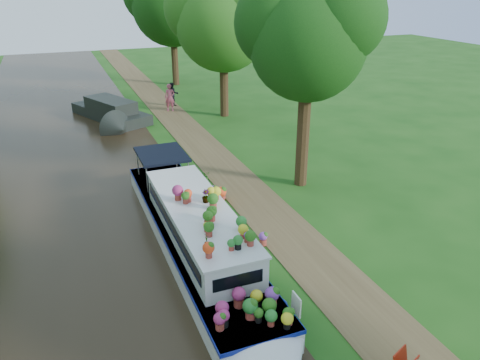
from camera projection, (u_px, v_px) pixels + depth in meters
name	position (u px, v px, depth m)	size (l,w,h in m)	color
ground	(249.00, 229.00, 17.42)	(100.00, 100.00, 0.00)	#194A12
canal_water	(81.00, 263.00, 15.38)	(10.00, 100.00, 0.02)	black
towpath	(278.00, 223.00, 17.82)	(2.20, 100.00, 0.03)	brown
plant_boat	(199.00, 235.00, 15.33)	(2.29, 13.52, 2.31)	silver
tree_near_overhang	(308.00, 33.00, 18.69)	(5.52, 5.28, 8.99)	black
tree_near_mid	(222.00, 15.00, 29.22)	(6.90, 6.60, 9.40)	black
second_boat	(111.00, 112.00, 30.44)	(4.59, 7.88, 1.43)	black
pedestrian_pink	(170.00, 98.00, 32.43)	(0.68, 0.45, 1.87)	#D85988
pedestrian_dark	(173.00, 94.00, 33.67)	(0.83, 0.64, 1.70)	black
verge_plant	(205.00, 176.00, 21.56)	(0.40, 0.35, 0.45)	#29661E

